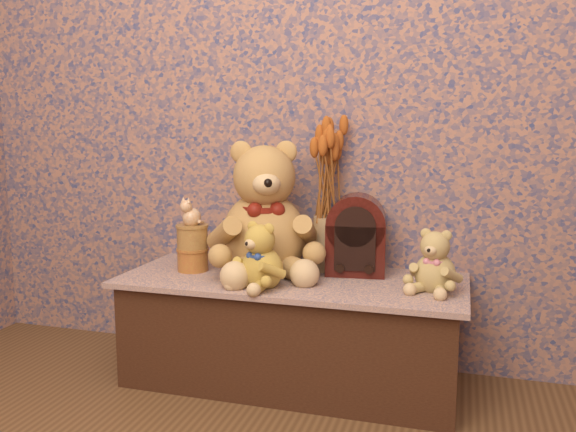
# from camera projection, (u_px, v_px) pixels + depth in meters

# --- Properties ---
(display_shelf) EXTENTS (1.28, 0.54, 0.41)m
(display_shelf) POSITION_uv_depth(u_px,v_px,m) (292.00, 330.00, 2.24)
(display_shelf) COLOR navy
(display_shelf) RESTS_ON ground
(teddy_large) EXTENTS (0.60, 0.64, 0.54)m
(teddy_large) POSITION_uv_depth(u_px,v_px,m) (264.00, 202.00, 2.26)
(teddy_large) COLOR #A67340
(teddy_large) RESTS_ON display_shelf
(teddy_medium) EXTENTS (0.28, 0.29, 0.25)m
(teddy_medium) POSITION_uv_depth(u_px,v_px,m) (262.00, 252.00, 2.07)
(teddy_medium) COLOR #B08F31
(teddy_medium) RESTS_ON display_shelf
(teddy_small) EXTENTS (0.24, 0.26, 0.23)m
(teddy_small) POSITION_uv_depth(u_px,v_px,m) (436.00, 258.00, 2.02)
(teddy_small) COLOR tan
(teddy_small) RESTS_ON display_shelf
(cathedral_radio) EXTENTS (0.24, 0.18, 0.31)m
(cathedral_radio) POSITION_uv_depth(u_px,v_px,m) (356.00, 234.00, 2.25)
(cathedral_radio) COLOR #340F09
(cathedral_radio) RESTS_ON display_shelf
(ceramic_vase) EXTENTS (0.13, 0.13, 0.21)m
(ceramic_vase) POSITION_uv_depth(u_px,v_px,m) (329.00, 243.00, 2.32)
(ceramic_vase) COLOR tan
(ceramic_vase) RESTS_ON display_shelf
(dried_stalks) EXTENTS (0.31, 0.31, 0.44)m
(dried_stalks) POSITION_uv_depth(u_px,v_px,m) (330.00, 160.00, 2.27)
(dried_stalks) COLOR #AF521C
(dried_stalks) RESTS_ON ceramic_vase
(biscuit_tin_lower) EXTENTS (0.13, 0.13, 0.09)m
(biscuit_tin_lower) POSITION_uv_depth(u_px,v_px,m) (193.00, 260.00, 2.31)
(biscuit_tin_lower) COLOR gold
(biscuit_tin_lower) RESTS_ON display_shelf
(biscuit_tin_upper) EXTENTS (0.13, 0.13, 0.09)m
(biscuit_tin_upper) POSITION_uv_depth(u_px,v_px,m) (192.00, 237.00, 2.30)
(biscuit_tin_upper) COLOR tan
(biscuit_tin_upper) RESTS_ON biscuit_tin_lower
(cat_figurine) EXTENTS (0.11, 0.12, 0.11)m
(cat_figurine) POSITION_uv_depth(u_px,v_px,m) (192.00, 211.00, 2.28)
(cat_figurine) COLOR silver
(cat_figurine) RESTS_ON biscuit_tin_upper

